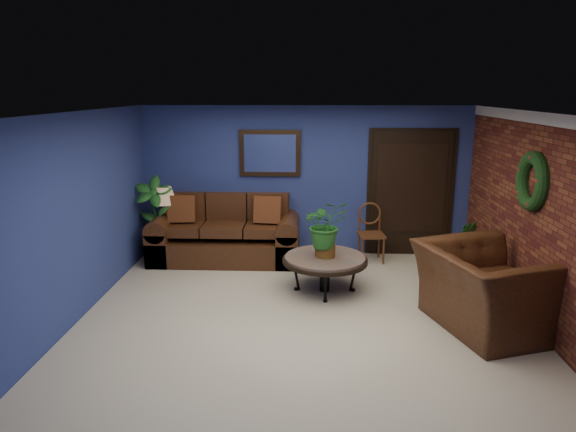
{
  "coord_description": "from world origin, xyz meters",
  "views": [
    {
      "loc": [
        0.06,
        -6.03,
        2.76
      ],
      "look_at": [
        -0.22,
        0.55,
        1.12
      ],
      "focal_mm": 32.0,
      "sensor_mm": 36.0,
      "label": 1
    }
  ],
  "objects_px": {
    "end_table": "(167,235)",
    "sofa": "(226,238)",
    "coffee_table": "(325,260)",
    "armchair": "(487,289)",
    "side_chair": "(371,228)",
    "table_lamp": "(165,202)"
  },
  "relations": [
    {
      "from": "sofa",
      "to": "table_lamp",
      "type": "xyz_separation_m",
      "value": [
        -0.99,
        -0.04,
        0.6
      ]
    },
    {
      "from": "coffee_table",
      "to": "side_chair",
      "type": "xyz_separation_m",
      "value": [
        0.78,
        1.39,
        0.09
      ]
    },
    {
      "from": "sofa",
      "to": "armchair",
      "type": "xyz_separation_m",
      "value": [
        3.46,
        -2.42,
        0.13
      ]
    },
    {
      "from": "end_table",
      "to": "table_lamp",
      "type": "height_order",
      "value": "table_lamp"
    },
    {
      "from": "coffee_table",
      "to": "armchair",
      "type": "height_order",
      "value": "armchair"
    },
    {
      "from": "table_lamp",
      "to": "armchair",
      "type": "bearing_deg",
      "value": -28.15
    },
    {
      "from": "sofa",
      "to": "side_chair",
      "type": "height_order",
      "value": "sofa"
    },
    {
      "from": "end_table",
      "to": "side_chair",
      "type": "relative_size",
      "value": 0.62
    },
    {
      "from": "end_table",
      "to": "table_lamp",
      "type": "bearing_deg",
      "value": 135.0
    },
    {
      "from": "coffee_table",
      "to": "armchair",
      "type": "xyz_separation_m",
      "value": [
        1.86,
        -1.06,
        0.03
      ]
    },
    {
      "from": "coffee_table",
      "to": "table_lamp",
      "type": "xyz_separation_m",
      "value": [
        -2.59,
        1.32,
        0.51
      ]
    },
    {
      "from": "sofa",
      "to": "armchair",
      "type": "height_order",
      "value": "sofa"
    },
    {
      "from": "sofa",
      "to": "armchair",
      "type": "relative_size",
      "value": 1.62
    },
    {
      "from": "armchair",
      "to": "side_chair",
      "type": "bearing_deg",
      "value": 5.38
    },
    {
      "from": "end_table",
      "to": "armchair",
      "type": "relative_size",
      "value": 0.39
    },
    {
      "from": "coffee_table",
      "to": "armchair",
      "type": "relative_size",
      "value": 0.8
    },
    {
      "from": "end_table",
      "to": "sofa",
      "type": "bearing_deg",
      "value": 2.35
    },
    {
      "from": "sofa",
      "to": "end_table",
      "type": "height_order",
      "value": "sofa"
    },
    {
      "from": "sofa",
      "to": "coffee_table",
      "type": "relative_size",
      "value": 2.04
    },
    {
      "from": "end_table",
      "to": "table_lamp",
      "type": "distance_m",
      "value": 0.55
    },
    {
      "from": "coffee_table",
      "to": "armchair",
      "type": "bearing_deg",
      "value": -29.66
    },
    {
      "from": "coffee_table",
      "to": "sofa",
      "type": "bearing_deg",
      "value": 139.55
    }
  ]
}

